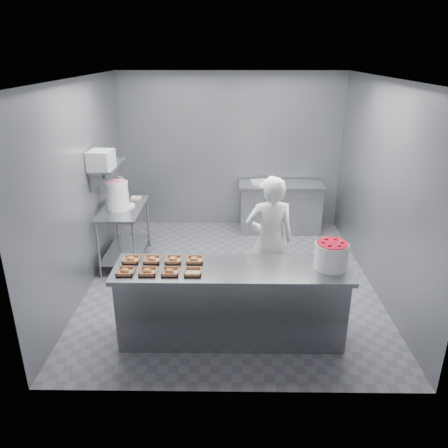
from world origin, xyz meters
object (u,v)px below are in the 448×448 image
at_px(tray_6, 173,259).
at_px(tray_7, 195,260).
at_px(tray_4, 131,259).
at_px(glaze_bucket, 117,195).
at_px(strawberry_tub, 331,254).
at_px(back_counter, 280,207).
at_px(prep_table, 124,226).
at_px(tray_2, 170,272).
at_px(worker, 269,241).
at_px(service_counter, 231,303).
at_px(tray_0, 125,271).
at_px(tray_3, 193,272).
at_px(tray_1, 148,271).
at_px(appliance, 101,160).
at_px(tray_5, 152,259).

bearing_deg(tray_6, tray_7, 0.00).
height_order(tray_4, glaze_bucket, glaze_bucket).
height_order(strawberry_tub, glaze_bucket, glaze_bucket).
height_order(back_counter, strawberry_tub, strawberry_tub).
xyz_separation_m(prep_table, tray_2, (0.99, -2.09, 0.33)).
relative_size(tray_6, worker, 0.11).
distance_m(tray_2, worker, 1.50).
bearing_deg(glaze_bucket, tray_6, -59.32).
bearing_deg(worker, back_counter, -107.27).
bearing_deg(tray_4, glaze_bucket, 107.72).
bearing_deg(service_counter, tray_0, -172.79).
xyz_separation_m(prep_table, worker, (2.14, -1.13, 0.26)).
bearing_deg(back_counter, strawberry_tub, -86.81).
bearing_deg(tray_7, tray_3, -89.40).
distance_m(tray_1, tray_3, 0.48).
bearing_deg(tray_2, tray_3, 0.00).
relative_size(tray_0, appliance, 0.53).
height_order(tray_7, glaze_bucket, glaze_bucket).
height_order(tray_2, glaze_bucket, glaze_bucket).
relative_size(service_counter, tray_5, 13.88).
xyz_separation_m(tray_6, tray_7, (0.24, 0.00, 0.00)).
bearing_deg(glaze_bucket, tray_1, -68.59).
height_order(service_counter, tray_2, tray_2).
height_order(tray_1, tray_4, same).
distance_m(tray_1, tray_6, 0.37).
bearing_deg(tray_1, worker, 35.00).
bearing_deg(tray_2, worker, 40.28).
bearing_deg(appliance, tray_3, -46.20).
height_order(tray_1, tray_5, same).
relative_size(tray_2, tray_5, 1.00).
bearing_deg(service_counter, appliance, 137.29).
height_order(tray_2, tray_5, same).
height_order(worker, strawberry_tub, worker).
relative_size(tray_5, tray_7, 1.00).
height_order(service_counter, appliance, appliance).
distance_m(service_counter, tray_3, 0.64).
distance_m(tray_0, glaze_bucket, 2.13).
distance_m(back_counter, tray_7, 3.41).
bearing_deg(tray_0, service_counter, 7.21).
height_order(service_counter, prep_table, same).
height_order(glaze_bucket, appliance, appliance).
bearing_deg(tray_7, tray_0, -158.21).
relative_size(back_counter, tray_6, 8.01).
bearing_deg(tray_7, prep_table, 124.33).
relative_size(glaze_bucket, appliance, 1.44).
xyz_separation_m(tray_1, appliance, (-0.92, 1.82, 0.77)).
bearing_deg(strawberry_tub, prep_table, 144.72).
relative_size(worker, glaze_bucket, 3.37).
bearing_deg(worker, tray_4, 15.17).
xyz_separation_m(tray_1, tray_6, (0.24, 0.29, 0.00)).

